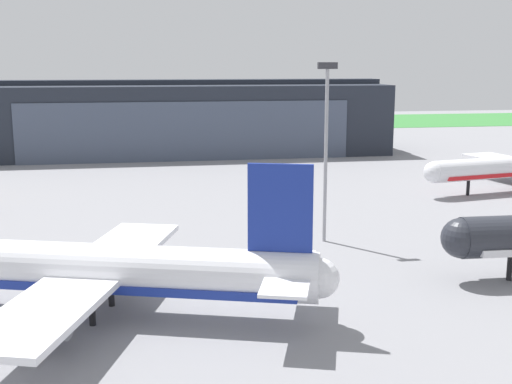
% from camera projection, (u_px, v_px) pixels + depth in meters
% --- Properties ---
extents(ground_plane, '(440.00, 440.00, 0.00)m').
position_uv_depth(ground_plane, '(249.00, 266.00, 72.72)').
color(ground_plane, gray).
extents(grass_field_strip, '(440.00, 56.00, 0.08)m').
position_uv_depth(grass_field_strip, '(174.00, 124.00, 240.50)').
color(grass_field_strip, '#39823B').
rests_on(grass_field_strip, ground_plane).
extents(maintenance_hangar, '(98.84, 28.42, 18.03)m').
position_uv_depth(maintenance_hangar, '(183.00, 118.00, 161.96)').
color(maintenance_hangar, '#232833').
rests_on(maintenance_hangar, ground_plane).
extents(airliner_near_right, '(43.47, 34.85, 13.98)m').
position_uv_depth(airliner_near_right, '(82.00, 269.00, 57.90)').
color(airliner_near_right, white).
rests_on(airliner_near_right, ground_plane).
extents(apron_light_mast, '(2.40, 0.50, 22.14)m').
position_uv_depth(apron_light_mast, '(326.00, 140.00, 80.29)').
color(apron_light_mast, '#99999E').
rests_on(apron_light_mast, ground_plane).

